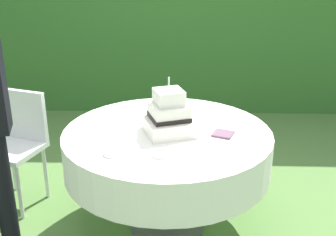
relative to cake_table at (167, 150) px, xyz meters
name	(u,v)px	position (x,y,z in m)	size (l,w,h in m)	color
ground_plane	(167,225)	(0.00, 0.00, -0.62)	(20.00, 20.00, 0.00)	#547A3D
foliage_hedge	(175,3)	(0.00, 2.57, 0.69)	(6.29, 0.40, 2.62)	#336628
cake_table	(167,150)	(0.00, 0.00, 0.00)	(1.40, 1.40, 0.75)	#4C4C51
wedding_cake	(169,116)	(0.01, -0.02, 0.25)	(0.38, 0.38, 0.38)	white
serving_plate_near	(195,109)	(0.19, 0.42, 0.14)	(0.12, 0.12, 0.01)	white
serving_plate_far	(113,154)	(-0.31, -0.36, 0.14)	(0.12, 0.12, 0.01)	white
serving_plate_left	(159,112)	(-0.07, 0.34, 0.14)	(0.13, 0.13, 0.01)	white
serving_plate_right	(162,155)	(-0.02, -0.37, 0.14)	(0.12, 0.12, 0.01)	white
napkin_stack	(223,134)	(0.37, -0.05, 0.14)	(0.13, 0.13, 0.01)	#6B4C60
garden_chair	(18,137)	(-1.17, 0.34, -0.08)	(0.51, 0.51, 0.89)	white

